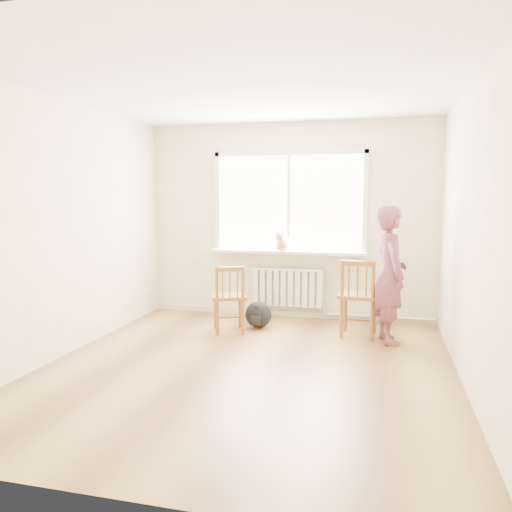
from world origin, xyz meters
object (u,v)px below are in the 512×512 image
Objects in this scene: cat at (282,242)px; backpack at (258,315)px; chair_right at (358,298)px; chair_left at (229,299)px; person at (390,275)px.

backpack is at bearing -104.50° from cat.
cat reaches higher than chair_right.
chair_left is 1.58m from chair_right.
person reaches higher than chair_left.
person is at bearing 164.88° from chair_right.
person is at bearing -21.17° from cat.
chair_right is 2.74× the size of backpack.
person is 1.63m from cat.
backpack is at bearing 64.66° from person.
chair_right is 2.16× the size of cat.
chair_left is at bearing -114.37° from cat.
cat is at bearing -145.08° from chair_left.
cat is 1.27× the size of backpack.
cat is at bearing 44.79° from person.
chair_left is 0.53× the size of person.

